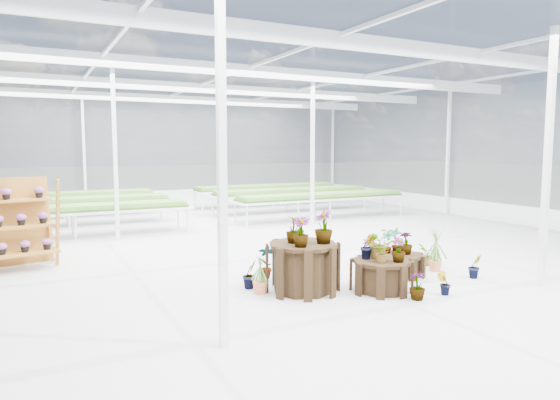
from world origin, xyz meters
name	(u,v)px	position (x,y,z in m)	size (l,w,h in m)	color
ground_plane	(287,258)	(0.00, 0.00, 0.00)	(24.00, 24.00, 0.00)	gray
greenhouse_shell	(288,157)	(0.00, 0.00, 2.25)	(18.00, 24.00, 4.50)	white
steel_frame	(288,157)	(0.00, 0.00, 2.25)	(18.00, 24.00, 4.50)	silver
nursery_benches	(192,206)	(0.00, 7.20, 0.42)	(16.00, 7.00, 0.84)	silver
plinth_tall	(303,267)	(-0.96, -2.38, 0.42)	(1.23, 1.23, 0.84)	black
plinth_mid	(381,276)	(0.24, -2.98, 0.27)	(1.03, 1.03, 0.54)	black
plinth_low	(400,265)	(1.24, -2.28, 0.21)	(0.92, 0.92, 0.41)	black
shelf_rack	(10,225)	(-5.44, 1.61, 0.92)	(1.74, 0.92, 1.84)	#8F5A1F
nursery_plants	(359,252)	(0.29, -2.26, 0.54)	(4.41, 2.66, 1.40)	#4A7631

